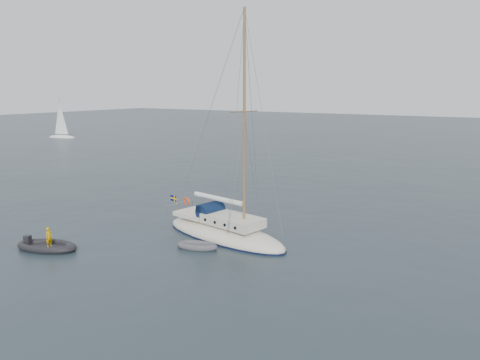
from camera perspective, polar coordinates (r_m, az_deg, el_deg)
The scene contains 5 objects.
ground at distance 27.32m, azimuth -0.38°, elevation -8.97°, with size 300.00×300.00×0.00m, color black.
sailboat at distance 29.85m, azimuth -1.95°, elevation -5.01°, with size 10.18×3.05×14.50m.
dinghy at distance 28.23m, azimuth -5.27°, elevation -8.00°, with size 2.55×1.15×0.36m.
rib at distance 30.19m, azimuth -22.50°, elevation -7.42°, with size 3.85×1.75×1.39m.
distant_yacht_a at distance 97.16m, azimuth -21.02°, elevation 6.80°, with size 5.90×3.15×7.82m.
Camera 1 is at (13.64, -21.74, 9.37)m, focal length 35.00 mm.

